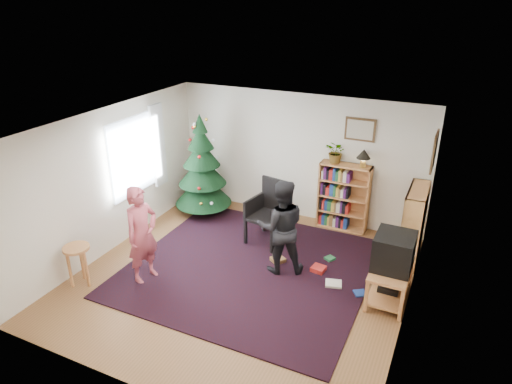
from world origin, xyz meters
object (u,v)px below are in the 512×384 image
at_px(picture_back, 360,129).
at_px(potted_plant, 336,152).
at_px(bookshelf_back, 344,196).
at_px(armchair, 271,209).
at_px(christmas_tree, 202,173).
at_px(person_standing, 142,235).
at_px(picture_right, 434,152).
at_px(crt_tv, 394,251).
at_px(bookshelf_right, 413,224).
at_px(person_by_chair, 281,227).
at_px(table_lamp, 364,155).
at_px(stool, 77,255).
at_px(tv_stand, 390,279).

xyz_separation_m(picture_back, potted_plant, (-0.37, -0.14, -0.44)).
xyz_separation_m(bookshelf_back, armchair, (-1.06, -1.01, -0.04)).
bearing_deg(christmas_tree, picture_back, 13.25).
relative_size(christmas_tree, person_standing, 1.32).
bearing_deg(christmas_tree, picture_right, -0.48).
height_order(picture_back, armchair, picture_back).
bearing_deg(christmas_tree, crt_tv, -18.44).
xyz_separation_m(bookshelf_right, person_by_chair, (-1.87, -1.25, 0.13)).
relative_size(bookshelf_back, table_lamp, 3.83).
bearing_deg(table_lamp, picture_right, -26.37).
relative_size(picture_right, crt_tv, 1.01).
bearing_deg(armchair, bookshelf_right, 19.91).
bearing_deg(potted_plant, christmas_tree, -167.79).
height_order(picture_right, person_standing, picture_right).
distance_m(bookshelf_right, person_by_chair, 2.25).
distance_m(picture_right, crt_tv, 1.75).
relative_size(picture_back, person_standing, 0.35).
xyz_separation_m(bookshelf_back, person_by_chair, (-0.51, -1.87, 0.13)).
relative_size(christmas_tree, bookshelf_right, 1.61).
distance_m(bookshelf_right, stool, 5.41).
bearing_deg(picture_right, table_lamp, 153.63).
bearing_deg(bookshelf_right, potted_plant, 68.25).
bearing_deg(stool, person_by_chair, 32.17).
relative_size(stool, potted_plant, 1.58).
bearing_deg(person_standing, table_lamp, -30.07).
relative_size(picture_right, table_lamp, 1.77).
height_order(person_by_chair, potted_plant, potted_plant).
bearing_deg(person_by_chair, armchair, -83.88).
bearing_deg(table_lamp, bookshelf_right, -30.45).
height_order(armchair, person_standing, person_standing).
xyz_separation_m(picture_right, table_lamp, (-1.19, 0.59, -0.42)).
relative_size(crt_tv, table_lamp, 1.76).
bearing_deg(picture_right, person_standing, -148.05).
height_order(bookshelf_back, bookshelf_right, same).
bearing_deg(table_lamp, tv_stand, -63.63).
relative_size(bookshelf_right, potted_plant, 3.08).
bearing_deg(crt_tv, person_by_chair, 179.52).
distance_m(picture_right, tv_stand, 2.09).
height_order(picture_right, tv_stand, picture_right).
distance_m(bookshelf_right, table_lamp, 1.50).
relative_size(crt_tv, potted_plant, 1.41).
bearing_deg(armchair, tv_stand, -10.11).
xyz_separation_m(christmas_tree, crt_tv, (3.99, -1.33, -0.06)).
relative_size(picture_back, armchair, 0.48).
bearing_deg(table_lamp, potted_plant, 180.00).
relative_size(armchair, table_lamp, 3.40).
distance_m(picture_back, crt_tv, 2.55).
relative_size(bookshelf_back, crt_tv, 2.18).
xyz_separation_m(picture_back, crt_tv, (1.07, -2.02, -1.14)).
height_order(crt_tv, stool, crt_tv).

